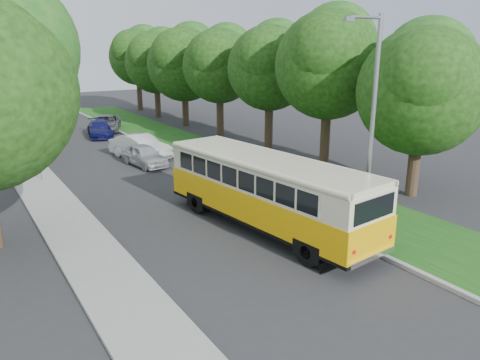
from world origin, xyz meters
TOP-DOWN VIEW (x-y plane):
  - ground at (0.00, 0.00)m, footprint 120.00×120.00m
  - curb at (3.60, 5.00)m, footprint 0.20×70.00m
  - grass_verge at (5.95, 5.00)m, footprint 4.50×70.00m
  - sidewalk at (-4.80, 5.00)m, footprint 2.20×70.00m
  - treeline at (3.15, 17.99)m, footprint 24.27×41.91m
  - lamppost_near at (4.21, -2.50)m, footprint 1.71×0.16m
  - lamppost_far at (-4.70, 16.00)m, footprint 1.71×0.16m
  - warning_sign at (-4.50, 11.98)m, footprint 0.56×0.10m
  - vintage_bus at (1.75, 0.21)m, footprint 3.69×10.14m
  - car_silver at (1.37, 12.28)m, footprint 1.98×3.93m
  - car_white at (1.89, 14.27)m, footprint 3.08×4.81m
  - car_blue at (1.78, 22.88)m, footprint 2.54×4.54m
  - car_grey at (2.91, 25.00)m, footprint 3.79×5.21m

SIDE VIEW (x-z plane):
  - ground at x=0.00m, z-range 0.00..0.00m
  - sidewalk at x=-4.80m, z-range 0.00..0.12m
  - grass_verge at x=5.95m, z-range 0.00..0.13m
  - curb at x=3.60m, z-range 0.00..0.15m
  - car_blue at x=1.78m, z-range 0.00..1.24m
  - car_silver at x=1.37m, z-range 0.00..1.29m
  - car_grey at x=2.91m, z-range 0.00..1.32m
  - car_white at x=1.89m, z-range 0.00..1.50m
  - vintage_bus at x=1.75m, z-range 0.00..2.94m
  - warning_sign at x=-4.50m, z-range 0.46..2.96m
  - lamppost_far at x=-4.70m, z-range 0.37..7.87m
  - lamppost_near at x=4.21m, z-range 0.37..8.37m
  - treeline at x=3.15m, z-range 1.20..10.66m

